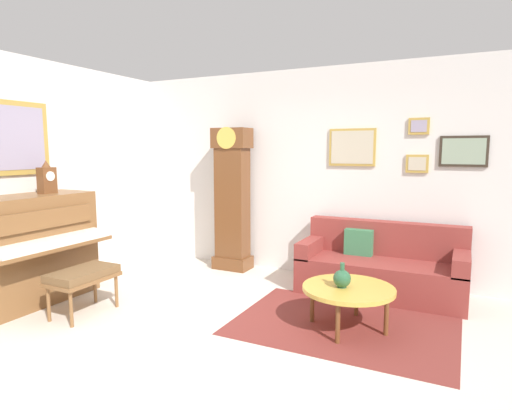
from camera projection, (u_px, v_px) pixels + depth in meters
name	position (u px, v px, depth m)	size (l,w,h in m)	color
ground_plane	(207.00, 340.00, 4.00)	(6.40, 6.00, 0.10)	beige
wall_left	(15.00, 176.00, 4.95)	(0.13, 4.90, 2.80)	silver
wall_back	(300.00, 173.00, 5.94)	(5.30, 0.13, 2.80)	silver
area_rug	(343.00, 325.00, 4.20)	(2.10, 1.50, 0.01)	maroon
piano	(29.00, 249.00, 4.76)	(0.87, 1.44, 1.22)	brown
piano_bench	(83.00, 276.00, 4.45)	(0.42, 0.70, 0.48)	brown
grandfather_clock	(232.00, 203.00, 6.12)	(0.52, 0.34, 2.03)	brown
couch	(381.00, 268.00, 5.13)	(1.90, 0.80, 0.84)	maroon
coffee_table	(348.00, 290.00, 4.09)	(0.88, 0.88, 0.42)	gold
mantel_clock	(47.00, 179.00, 4.90)	(0.13, 0.18, 0.38)	brown
green_jug	(342.00, 278.00, 4.06)	(0.17, 0.17, 0.24)	#234C33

